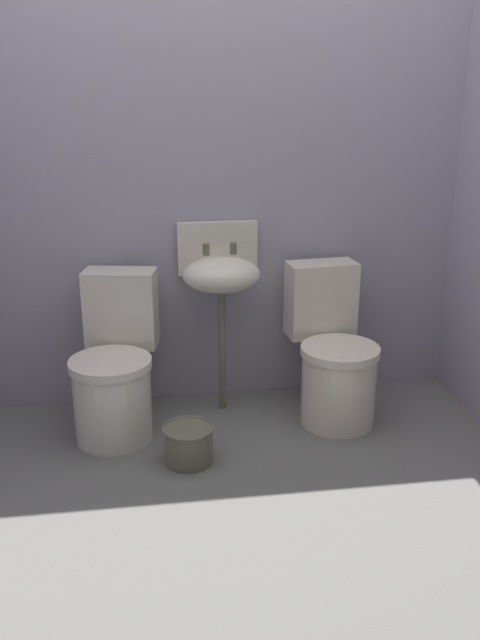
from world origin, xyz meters
name	(u,v)px	position (x,y,z in m)	size (l,w,h in m)	color
ground_plane	(248,499)	(0.00, 0.00, -0.04)	(2.97, 2.41, 0.08)	slate
wall_back	(217,186)	(0.00, 1.05, 1.16)	(2.97, 0.10, 2.32)	#9B95A8
toilet_left	(115,371)	(-0.57, 0.65, 0.32)	(0.49, 0.65, 0.78)	silver
toilet_right	(333,359)	(0.55, 0.65, 0.32)	(0.44, 0.62, 0.78)	beige
sink	(221,272)	(-0.01, 0.84, 0.75)	(0.42, 0.35, 0.99)	#636451
bucket	(189,443)	(-0.24, 0.28, 0.10)	(0.24, 0.24, 0.18)	#636451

